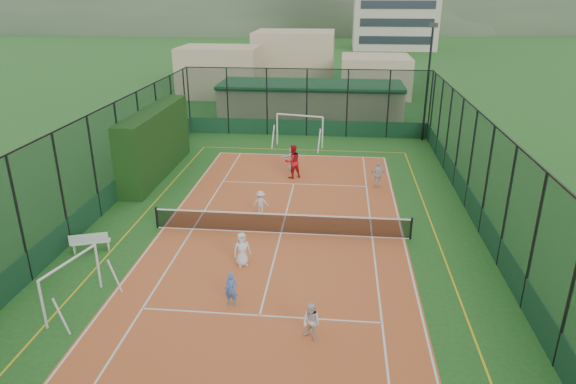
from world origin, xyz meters
name	(u,v)px	position (x,y,z in m)	size (l,w,h in m)	color
ground	(281,233)	(0.00, 0.00, 0.00)	(300.00, 300.00, 0.00)	#23541D
court_slab	(281,233)	(0.00, 0.00, 0.01)	(11.17, 23.97, 0.01)	#C6632C
tennis_net	(281,223)	(0.00, 0.00, 0.53)	(11.67, 0.12, 1.06)	black
perimeter_fence	(281,182)	(0.00, 0.00, 2.50)	(18.12, 34.12, 5.00)	black
floodlight_ne	(427,84)	(8.60, 16.60, 4.12)	(0.60, 0.26, 8.25)	black
clubhouse	(311,102)	(0.00, 22.00, 1.57)	(15.20, 7.20, 3.15)	tan
distant_hills	(335,25)	(0.00, 150.00, 0.00)	(200.00, 60.00, 24.00)	#384C33
hedge_left	(155,142)	(-8.30, 7.39, 1.96)	(1.34, 8.96, 3.92)	black
white_bench	(91,241)	(-7.80, -2.47, 0.44)	(1.56, 0.43, 0.88)	white
futsal_goal_near	(72,284)	(-6.49, -6.49, 0.88)	(0.80, 2.74, 1.77)	white
futsal_goal_far	(300,131)	(-0.29, 14.04, 1.11)	(3.44, 1.00, 2.22)	white
child_near_left	(242,249)	(-1.21, -3.04, 0.72)	(0.69, 0.45, 1.41)	silver
child_near_mid	(231,289)	(-1.07, -5.84, 0.64)	(0.46, 0.30, 1.25)	#4670C7
child_near_right	(311,322)	(1.81, -7.48, 0.65)	(0.62, 0.48, 1.28)	white
child_far_left	(261,203)	(-1.23, 2.03, 0.62)	(0.78, 0.45, 1.21)	silver
child_far_right	(378,175)	(4.72, 6.31, 0.76)	(0.88, 0.36, 1.50)	silver
child_far_back	(292,158)	(-0.35, 9.01, 0.73)	(1.33, 0.43, 1.44)	white
coach	(293,161)	(-0.17, 7.48, 1.01)	(0.97, 0.76, 2.00)	red
tennis_balls	(342,222)	(2.77, 1.39, 0.04)	(1.17, 1.13, 0.07)	#CCE033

